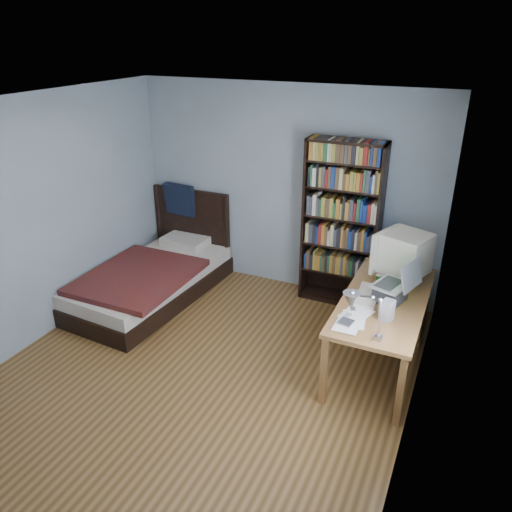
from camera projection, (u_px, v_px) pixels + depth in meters
name	position (u px, v px, depth m)	size (l,w,h in m)	color
room	(199.00, 256.00, 4.30)	(4.20, 4.24, 2.50)	brown
desk	(391.00, 304.00, 5.21)	(0.75, 1.68, 0.73)	brown
crt_monitor	(403.00, 253.00, 4.92)	(0.57, 0.53, 0.51)	beige
laptop	(392.00, 290.00, 4.60)	(0.43, 0.41, 0.42)	#2D2D30
desk_lamp	(357.00, 304.00, 3.58)	(0.24, 0.54, 0.64)	#99999E
keyboard	(367.00, 296.00, 4.70)	(0.18, 0.47, 0.03)	#BEB49F
speaker	(388.00, 310.00, 4.30)	(0.10, 0.10, 0.19)	gray
soda_can	(378.00, 280.00, 4.90)	(0.06, 0.06, 0.11)	#07380E
mouse	(390.00, 284.00, 4.91)	(0.06, 0.11, 0.04)	silver
phone_silver	(353.00, 309.00, 4.50)	(0.05, 0.09, 0.02)	silver
phone_grey	(347.00, 316.00, 4.38)	(0.05, 0.09, 0.02)	gray
external_drive	(346.00, 323.00, 4.28)	(0.12, 0.12, 0.02)	gray
bookshelf	(341.00, 225.00, 5.74)	(0.88, 0.30, 1.96)	black
bed	(154.00, 276.00, 6.16)	(1.21, 2.20, 1.16)	black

